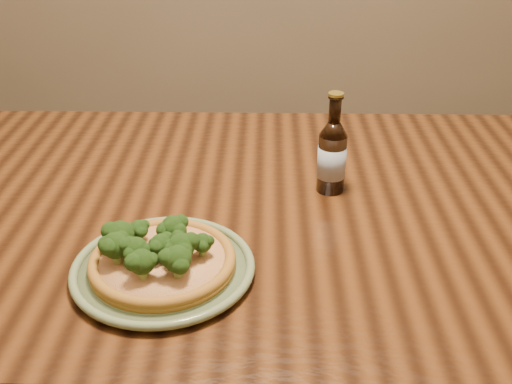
{
  "coord_description": "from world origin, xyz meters",
  "views": [
    {
      "loc": [
        0.16,
        -0.87,
        1.31
      ],
      "look_at": [
        0.15,
        0.01,
        0.82
      ],
      "focal_mm": 42.0,
      "sensor_mm": 36.0,
      "label": 1
    }
  ],
  "objects_px": {
    "pizza": "(160,257)",
    "beer_bottle": "(332,156)",
    "table": "(183,242)",
    "plate": "(163,268)"
  },
  "relations": [
    {
      "from": "pizza",
      "to": "beer_bottle",
      "type": "distance_m",
      "value": 0.4
    },
    {
      "from": "pizza",
      "to": "table",
      "type": "bearing_deg",
      "value": 90.48
    },
    {
      "from": "plate",
      "to": "beer_bottle",
      "type": "xyz_separation_m",
      "value": [
        0.28,
        0.27,
        0.06
      ]
    },
    {
      "from": "pizza",
      "to": "beer_bottle",
      "type": "xyz_separation_m",
      "value": [
        0.28,
        0.28,
        0.04
      ]
    },
    {
      "from": "table",
      "to": "beer_bottle",
      "type": "xyz_separation_m",
      "value": [
        0.29,
        0.05,
        0.17
      ]
    },
    {
      "from": "plate",
      "to": "beer_bottle",
      "type": "bearing_deg",
      "value": 44.39
    },
    {
      "from": "plate",
      "to": "pizza",
      "type": "relative_size",
      "value": 1.26
    },
    {
      "from": "table",
      "to": "beer_bottle",
      "type": "bearing_deg",
      "value": 10.08
    },
    {
      "from": "beer_bottle",
      "to": "pizza",
      "type": "bearing_deg",
      "value": -134.86
    },
    {
      "from": "table",
      "to": "pizza",
      "type": "xyz_separation_m",
      "value": [
        0.0,
        -0.22,
        0.12
      ]
    }
  ]
}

